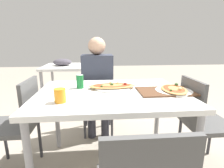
{
  "coord_description": "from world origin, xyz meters",
  "views": [
    {
      "loc": [
        -0.12,
        -1.44,
        1.2
      ],
      "look_at": [
        0.01,
        0.03,
        0.83
      ],
      "focal_mm": 28.0,
      "sensor_mm": 36.0,
      "label": 1
    }
  ],
  "objects_px": {
    "chair_side_right": "(201,119)",
    "person_seated": "(98,79)",
    "soda_can": "(80,81)",
    "pizza_second": "(174,90)",
    "pizza_main": "(112,86)",
    "drink_glass": "(60,96)",
    "dining_table": "(111,100)",
    "chair_far_seated": "(98,94)",
    "chair_side_left": "(19,121)"
  },
  "relations": [
    {
      "from": "chair_side_right",
      "to": "person_seated",
      "type": "height_order",
      "value": "person_seated"
    },
    {
      "from": "chair_far_seated",
      "to": "person_seated",
      "type": "height_order",
      "value": "person_seated"
    },
    {
      "from": "dining_table",
      "to": "pizza_main",
      "type": "distance_m",
      "value": 0.14
    },
    {
      "from": "chair_far_seated",
      "to": "pizza_main",
      "type": "bearing_deg",
      "value": 100.95
    },
    {
      "from": "chair_side_left",
      "to": "chair_side_right",
      "type": "xyz_separation_m",
      "value": [
        1.65,
        -0.11,
        0.0
      ]
    },
    {
      "from": "pizza_second",
      "to": "pizza_main",
      "type": "bearing_deg",
      "value": 162.89
    },
    {
      "from": "dining_table",
      "to": "pizza_second",
      "type": "bearing_deg",
      "value": -5.23
    },
    {
      "from": "person_seated",
      "to": "pizza_main",
      "type": "distance_m",
      "value": 0.59
    },
    {
      "from": "drink_glass",
      "to": "dining_table",
      "type": "bearing_deg",
      "value": 31.11
    },
    {
      "from": "person_seated",
      "to": "pizza_second",
      "type": "distance_m",
      "value": 0.98
    },
    {
      "from": "pizza_main",
      "to": "pizza_second",
      "type": "xyz_separation_m",
      "value": [
        0.52,
        -0.16,
        -0.0
      ]
    },
    {
      "from": "chair_side_left",
      "to": "pizza_main",
      "type": "xyz_separation_m",
      "value": [
        0.84,
        0.05,
        0.29
      ]
    },
    {
      "from": "chair_side_right",
      "to": "person_seated",
      "type": "bearing_deg",
      "value": -127.88
    },
    {
      "from": "person_seated",
      "to": "pizza_second",
      "type": "relative_size",
      "value": 3.43
    },
    {
      "from": "chair_far_seated",
      "to": "pizza_main",
      "type": "height_order",
      "value": "chair_far_seated"
    },
    {
      "from": "person_seated",
      "to": "pizza_main",
      "type": "relative_size",
      "value": 2.85
    },
    {
      "from": "dining_table",
      "to": "pizza_second",
      "type": "xyz_separation_m",
      "value": [
        0.54,
        -0.05,
        0.09
      ]
    },
    {
      "from": "soda_can",
      "to": "pizza_second",
      "type": "bearing_deg",
      "value": -13.55
    },
    {
      "from": "pizza_main",
      "to": "pizza_second",
      "type": "height_order",
      "value": "same"
    },
    {
      "from": "dining_table",
      "to": "pizza_second",
      "type": "relative_size",
      "value": 3.51
    },
    {
      "from": "dining_table",
      "to": "chair_far_seated",
      "type": "bearing_deg",
      "value": 98.18
    },
    {
      "from": "chair_far_seated",
      "to": "drink_glass",
      "type": "distance_m",
      "value": 1.11
    },
    {
      "from": "dining_table",
      "to": "chair_side_right",
      "type": "bearing_deg",
      "value": -3.33
    },
    {
      "from": "chair_side_left",
      "to": "pizza_main",
      "type": "height_order",
      "value": "chair_side_left"
    },
    {
      "from": "person_seated",
      "to": "pizza_main",
      "type": "bearing_deg",
      "value": 103.02
    },
    {
      "from": "chair_side_right",
      "to": "pizza_main",
      "type": "distance_m",
      "value": 0.87
    },
    {
      "from": "chair_side_left",
      "to": "chair_far_seated",
      "type": "bearing_deg",
      "value": -44.06
    },
    {
      "from": "dining_table",
      "to": "chair_far_seated",
      "type": "relative_size",
      "value": 1.45
    },
    {
      "from": "dining_table",
      "to": "pizza_second",
      "type": "height_order",
      "value": "pizza_second"
    },
    {
      "from": "dining_table",
      "to": "chair_far_seated",
      "type": "distance_m",
      "value": 0.83
    },
    {
      "from": "pizza_main",
      "to": "drink_glass",
      "type": "relative_size",
      "value": 4.33
    },
    {
      "from": "chair_far_seated",
      "to": "soda_can",
      "type": "bearing_deg",
      "value": 75.75
    },
    {
      "from": "person_seated",
      "to": "pizza_main",
      "type": "height_order",
      "value": "person_seated"
    },
    {
      "from": "dining_table",
      "to": "pizza_second",
      "type": "distance_m",
      "value": 0.55
    },
    {
      "from": "dining_table",
      "to": "pizza_main",
      "type": "height_order",
      "value": "pizza_main"
    },
    {
      "from": "chair_far_seated",
      "to": "chair_side_right",
      "type": "distance_m",
      "value": 1.26
    },
    {
      "from": "pizza_main",
      "to": "chair_far_seated",
      "type": "bearing_deg",
      "value": 100.95
    },
    {
      "from": "chair_far_seated",
      "to": "chair_side_right",
      "type": "xyz_separation_m",
      "value": [
        0.94,
        -0.84,
        0.0
      ]
    },
    {
      "from": "chair_side_left",
      "to": "drink_glass",
      "type": "distance_m",
      "value": 0.62
    },
    {
      "from": "pizza_second",
      "to": "dining_table",
      "type": "bearing_deg",
      "value": 174.77
    },
    {
      "from": "person_seated",
      "to": "pizza_second",
      "type": "height_order",
      "value": "person_seated"
    },
    {
      "from": "chair_side_right",
      "to": "soda_can",
      "type": "bearing_deg",
      "value": -100.04
    },
    {
      "from": "person_seated",
      "to": "chair_side_left",
      "type": "bearing_deg",
      "value": 41.22
    },
    {
      "from": "person_seated",
      "to": "soda_can",
      "type": "bearing_deg",
      "value": 72.94
    },
    {
      "from": "dining_table",
      "to": "chair_side_right",
      "type": "relative_size",
      "value": 1.45
    },
    {
      "from": "pizza_second",
      "to": "chair_far_seated",
      "type": "bearing_deg",
      "value": 127.67
    },
    {
      "from": "drink_glass",
      "to": "pizza_second",
      "type": "height_order",
      "value": "drink_glass"
    },
    {
      "from": "chair_side_right",
      "to": "pizza_second",
      "type": "relative_size",
      "value": 2.42
    },
    {
      "from": "chair_far_seated",
      "to": "pizza_second",
      "type": "height_order",
      "value": "chair_far_seated"
    },
    {
      "from": "chair_far_seated",
      "to": "pizza_second",
      "type": "bearing_deg",
      "value": 127.67
    }
  ]
}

